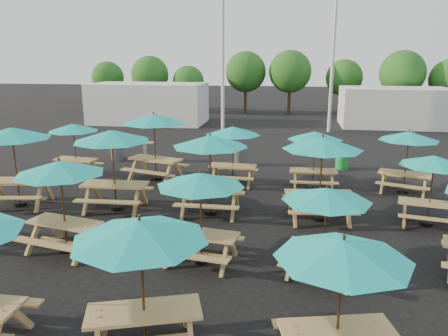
# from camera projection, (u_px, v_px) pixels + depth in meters

# --- Properties ---
(ground) EXTENTS (120.00, 120.00, 0.00)m
(ground) POSITION_uv_depth(u_px,v_px,m) (216.00, 216.00, 13.07)
(ground) COLOR black
(ground) RESTS_ON ground
(picnic_unit_2) EXTENTS (2.67, 2.67, 2.55)m
(picnic_unit_2) POSITION_uv_depth(u_px,v_px,m) (12.00, 137.00, 13.41)
(picnic_unit_2) COLOR tan
(picnic_unit_2) RESTS_ON ground
(picnic_unit_3) EXTENTS (2.20, 2.20, 2.12)m
(picnic_unit_3) POSITION_uv_depth(u_px,v_px,m) (73.00, 130.00, 16.99)
(picnic_unit_3) COLOR tan
(picnic_unit_3) RESTS_ON ground
(picnic_unit_5) EXTENTS (2.51, 2.51, 2.29)m
(picnic_unit_5) POSITION_uv_depth(u_px,v_px,m) (60.00, 173.00, 10.24)
(picnic_unit_5) COLOR tan
(picnic_unit_5) RESTS_ON ground
(picnic_unit_6) EXTENTS (2.41, 2.41, 2.53)m
(picnic_unit_6) POSITION_uv_depth(u_px,v_px,m) (112.00, 140.00, 13.08)
(picnic_unit_6) COLOR tan
(picnic_unit_6) RESTS_ON ground
(picnic_unit_7) EXTENTS (2.94, 2.94, 2.57)m
(picnic_unit_7) POSITION_uv_depth(u_px,v_px,m) (154.00, 123.00, 16.34)
(picnic_unit_7) COLOR tan
(picnic_unit_7) RESTS_ON ground
(picnic_unit_8) EXTENTS (2.66, 2.66, 2.29)m
(picnic_unit_8) POSITION_uv_depth(u_px,v_px,m) (140.00, 238.00, 6.55)
(picnic_unit_8) COLOR tan
(picnic_unit_8) RESTS_ON ground
(picnic_unit_9) EXTENTS (2.27, 2.27, 2.17)m
(picnic_unit_9) POSITION_uv_depth(u_px,v_px,m) (201.00, 184.00, 9.67)
(picnic_unit_9) COLOR tan
(picnic_unit_9) RESTS_ON ground
(picnic_unit_10) EXTENTS (2.25, 2.25, 2.44)m
(picnic_unit_10) POSITION_uv_depth(u_px,v_px,m) (210.00, 145.00, 12.72)
(picnic_unit_10) COLOR tan
(picnic_unit_10) RESTS_ON ground
(picnic_unit_11) EXTENTS (2.12, 2.12, 2.20)m
(picnic_unit_11) POSITION_uv_depth(u_px,v_px,m) (233.00, 134.00, 15.83)
(picnic_unit_11) COLOR tan
(picnic_unit_11) RESTS_ON ground
(picnic_unit_12) EXTENTS (2.39, 2.39, 2.16)m
(picnic_unit_12) POSITION_uv_depth(u_px,v_px,m) (343.00, 257.00, 6.18)
(picnic_unit_12) COLOR tan
(picnic_unit_12) RESTS_ON ground
(picnic_unit_13) EXTENTS (2.35, 2.35, 2.03)m
(picnic_unit_13) POSITION_uv_depth(u_px,v_px,m) (327.00, 200.00, 9.02)
(picnic_unit_13) COLOR tan
(picnic_unit_13) RESTS_ON ground
(picnic_unit_14) EXTENTS (2.54, 2.54, 2.47)m
(picnic_unit_14) POSITION_uv_depth(u_px,v_px,m) (322.00, 148.00, 12.20)
(picnic_unit_14) COLOR tan
(picnic_unit_14) RESTS_ON ground
(picnic_unit_15) EXTENTS (1.99, 1.99, 2.11)m
(picnic_unit_15) POSITION_uv_depth(u_px,v_px,m) (315.00, 139.00, 15.28)
(picnic_unit_15) COLOR tan
(picnic_unit_15) RESTS_ON ground
(picnic_unit_18) EXTENTS (2.21, 2.21, 2.04)m
(picnic_unit_18) POSITION_uv_depth(u_px,v_px,m) (434.00, 165.00, 11.91)
(picnic_unit_18) COLOR tan
(picnic_unit_18) RESTS_ON ground
(picnic_unit_19) EXTENTS (2.55, 2.55, 2.19)m
(picnic_unit_19) POSITION_uv_depth(u_px,v_px,m) (409.00, 139.00, 14.81)
(picnic_unit_19) COLOR tan
(picnic_unit_19) RESTS_ON ground
(waste_bin_0) EXTENTS (0.54, 0.54, 0.87)m
(waste_bin_0) POSITION_uv_depth(u_px,v_px,m) (116.00, 149.00, 20.35)
(waste_bin_0) COLOR #D4490C
(waste_bin_0) RESTS_ON ground
(waste_bin_1) EXTENTS (0.54, 0.54, 0.87)m
(waste_bin_1) POSITION_uv_depth(u_px,v_px,m) (117.00, 151.00, 19.91)
(waste_bin_1) COLOR gray
(waste_bin_1) RESTS_ON ground
(waste_bin_2) EXTENTS (0.54, 0.54, 0.87)m
(waste_bin_2) POSITION_uv_depth(u_px,v_px,m) (149.00, 152.00, 19.80)
(waste_bin_2) COLOR gray
(waste_bin_2) RESTS_ON ground
(waste_bin_3) EXTENTS (0.54, 0.54, 0.87)m
(waste_bin_3) POSITION_uv_depth(u_px,v_px,m) (240.00, 155.00, 19.11)
(waste_bin_3) COLOR gray
(waste_bin_3) RESTS_ON ground
(waste_bin_4) EXTENTS (0.54, 0.54, 0.87)m
(waste_bin_4) POSITION_uv_depth(u_px,v_px,m) (342.00, 159.00, 18.45)
(waste_bin_4) COLOR green
(waste_bin_4) RESTS_ON ground
(mast_0) EXTENTS (0.20, 0.20, 12.00)m
(mast_0) POSITION_uv_depth(u_px,v_px,m) (223.00, 32.00, 25.29)
(mast_0) COLOR silver
(mast_0) RESTS_ON ground
(mast_1) EXTENTS (0.20, 0.20, 12.00)m
(mast_1) POSITION_uv_depth(u_px,v_px,m) (334.00, 33.00, 26.25)
(mast_1) COLOR silver
(mast_1) RESTS_ON ground
(event_tent_0) EXTENTS (8.00, 4.00, 2.80)m
(event_tent_0) POSITION_uv_depth(u_px,v_px,m) (148.00, 103.00, 31.14)
(event_tent_0) COLOR silver
(event_tent_0) RESTS_ON ground
(event_tent_1) EXTENTS (7.00, 4.00, 2.60)m
(event_tent_1) POSITION_uv_depth(u_px,v_px,m) (394.00, 107.00, 29.62)
(event_tent_1) COLOR silver
(event_tent_1) RESTS_ON ground
(tree_0) EXTENTS (2.80, 2.80, 4.24)m
(tree_0) POSITION_uv_depth(u_px,v_px,m) (108.00, 78.00, 38.62)
(tree_0) COLOR #382314
(tree_0) RESTS_ON ground
(tree_1) EXTENTS (3.11, 3.11, 4.72)m
(tree_1) POSITION_uv_depth(u_px,v_px,m) (150.00, 75.00, 36.62)
(tree_1) COLOR #382314
(tree_1) RESTS_ON ground
(tree_2) EXTENTS (2.59, 2.59, 3.93)m
(tree_2) POSITION_uv_depth(u_px,v_px,m) (188.00, 82.00, 36.02)
(tree_2) COLOR #382314
(tree_2) RESTS_ON ground
(tree_3) EXTENTS (3.36, 3.36, 5.09)m
(tree_3) POSITION_uv_depth(u_px,v_px,m) (246.00, 72.00, 36.16)
(tree_3) COLOR #382314
(tree_3) RESTS_ON ground
(tree_4) EXTENTS (3.41, 3.41, 5.17)m
(tree_4) POSITION_uv_depth(u_px,v_px,m) (290.00, 72.00, 35.17)
(tree_4) COLOR #382314
(tree_4) RESTS_ON ground
(tree_5) EXTENTS (2.94, 2.94, 4.45)m
(tree_5) POSITION_uv_depth(u_px,v_px,m) (344.00, 78.00, 35.05)
(tree_5) COLOR #382314
(tree_5) RESTS_ON ground
(tree_6) EXTENTS (3.38, 3.38, 5.13)m
(tree_6) POSITION_uv_depth(u_px,v_px,m) (402.00, 73.00, 32.64)
(tree_6) COLOR #382314
(tree_6) RESTS_ON ground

